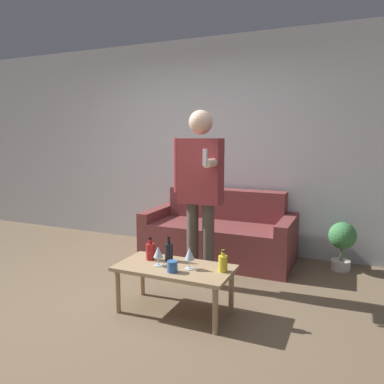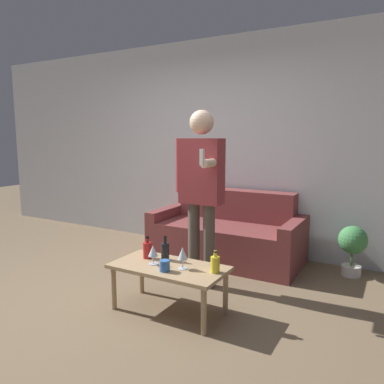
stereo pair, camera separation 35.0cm
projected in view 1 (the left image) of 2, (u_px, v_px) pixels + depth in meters
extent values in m
plane|color=#756047|center=(108.00, 312.00, 3.15)|extent=(16.00, 16.00, 0.00)
cube|color=silver|center=(204.00, 145.00, 4.91)|extent=(8.00, 0.06, 2.70)
cube|color=brown|center=(215.00, 244.00, 4.37)|extent=(1.47, 0.60, 0.44)
cube|color=brown|center=(226.00, 221.00, 4.72)|extent=(1.47, 0.24, 0.81)
cube|color=brown|center=(159.00, 230.00, 4.79)|extent=(0.14, 0.84, 0.57)
cube|color=brown|center=(287.00, 244.00, 4.15)|extent=(0.14, 0.84, 0.57)
cube|color=tan|center=(174.00, 268.00, 3.10)|extent=(0.97, 0.49, 0.03)
cylinder|color=tan|center=(118.00, 291.00, 3.12)|extent=(0.04, 0.04, 0.37)
cylinder|color=tan|center=(215.00, 310.00, 2.78)|extent=(0.04, 0.04, 0.37)
cylinder|color=tan|center=(142.00, 275.00, 3.47)|extent=(0.04, 0.04, 0.37)
cylinder|color=tan|center=(231.00, 291.00, 3.13)|extent=(0.04, 0.04, 0.37)
cylinder|color=#B21E1E|center=(150.00, 252.00, 3.26)|extent=(0.08, 0.08, 0.14)
cylinder|color=#B21E1E|center=(150.00, 241.00, 3.24)|extent=(0.03, 0.03, 0.05)
cylinder|color=black|center=(150.00, 239.00, 3.24)|extent=(0.03, 0.03, 0.01)
cylinder|color=black|center=(169.00, 252.00, 3.22)|extent=(0.07, 0.07, 0.15)
cylinder|color=black|center=(169.00, 241.00, 3.21)|extent=(0.03, 0.03, 0.06)
cylinder|color=black|center=(169.00, 238.00, 3.20)|extent=(0.03, 0.03, 0.01)
cylinder|color=yellow|center=(223.00, 264.00, 2.97)|extent=(0.07, 0.07, 0.13)
cylinder|color=yellow|center=(223.00, 253.00, 2.96)|extent=(0.03, 0.03, 0.05)
cylinder|color=black|center=(223.00, 251.00, 2.95)|extent=(0.03, 0.03, 0.01)
cylinder|color=silver|center=(158.00, 265.00, 3.12)|extent=(0.08, 0.08, 0.01)
cylinder|color=silver|center=(158.00, 261.00, 3.11)|extent=(0.01, 0.01, 0.07)
cone|color=silver|center=(158.00, 252.00, 3.10)|extent=(0.08, 0.08, 0.09)
cylinder|color=silver|center=(190.00, 269.00, 3.03)|extent=(0.08, 0.08, 0.01)
cylinder|color=silver|center=(190.00, 264.00, 3.03)|extent=(0.01, 0.01, 0.07)
cone|color=silver|center=(189.00, 253.00, 3.01)|extent=(0.08, 0.08, 0.10)
cylinder|color=#3366B2|center=(172.00, 266.00, 2.96)|extent=(0.08, 0.08, 0.09)
cylinder|color=brown|center=(193.00, 244.00, 3.70)|extent=(0.12, 0.12, 0.83)
cylinder|color=brown|center=(208.00, 246.00, 3.64)|extent=(0.12, 0.12, 0.83)
cube|color=#933338|center=(201.00, 171.00, 3.56)|extent=(0.41, 0.18, 0.62)
sphere|color=beige|center=(201.00, 122.00, 3.50)|extent=(0.23, 0.23, 0.23)
cylinder|color=#933338|center=(177.00, 165.00, 3.65)|extent=(0.07, 0.07, 0.53)
cylinder|color=beige|center=(212.00, 163.00, 3.36)|extent=(0.07, 0.28, 0.07)
cube|color=white|center=(205.00, 157.00, 3.20)|extent=(0.03, 0.03, 0.14)
cylinder|color=silver|center=(341.00, 265.00, 4.14)|extent=(0.20, 0.20, 0.11)
cylinder|color=#476B38|center=(341.00, 252.00, 4.12)|extent=(0.02, 0.02, 0.18)
sphere|color=#428E4C|center=(342.00, 236.00, 4.09)|extent=(0.29, 0.29, 0.29)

